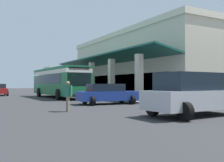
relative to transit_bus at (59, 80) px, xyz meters
The scene contains 8 objects.
ground 8.43m from the transit_bus, 121.54° to the left, with size 120.00×120.00×0.00m, color #2D2D30.
curb_strip 3.99m from the transit_bus, 119.89° to the left, with size 30.26×0.50×0.12m, color #9E998E.
plaza_building 13.02m from the transit_bus, 97.96° to the left, with size 25.52×13.78×7.99m.
transit_bus is the anchor object (origin of this frame).
parked_suv_silver 18.07m from the transit_bus, ahead, with size 2.87×4.89×1.97m.
parked_sedan_blue 10.20m from the transit_bus, ahead, with size 2.73×4.56×1.47m.
pedestrian 14.02m from the transit_bus, 14.58° to the right, with size 0.65×0.38×1.61m.
potted_palm 9.49m from the transit_bus, 152.32° to the left, with size 1.98×1.86×2.53m.
Camera 1 is at (30.74, -6.86, 1.47)m, focal length 40.60 mm.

